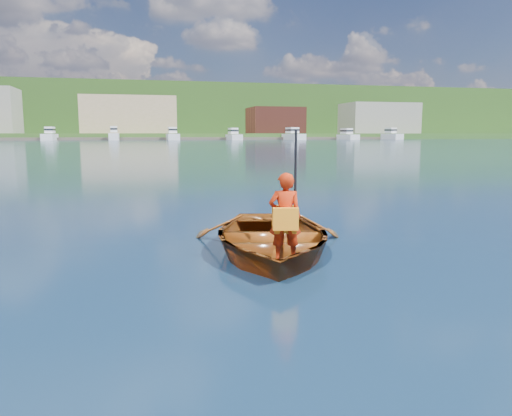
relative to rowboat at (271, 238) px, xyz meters
The scene contains 8 objects.
ground 0.96m from the rowboat, ahead, with size 600.00×600.00×0.00m.
rowboat is the anchor object (origin of this frame).
child_paddler 1.03m from the rowboat, 92.76° to the right, with size 0.49×0.40×1.78m.
shoreline 236.85m from the rowboat, 89.77° to the left, with size 400.00×140.00×22.00m.
dock 148.03m from the rowboat, 90.41° to the left, with size 160.04×9.95×0.80m.
waterfront_buildings 165.33m from the rowboat, 92.36° to the left, with size 202.00×16.00×14.00m.
marina_yachts 143.69m from the rowboat, 86.00° to the left, with size 141.89×13.55×4.28m.
hillside_trees 245.31m from the rowboat, 91.96° to the left, with size 295.92×82.50×25.57m.
Camera 1 is at (-2.90, -7.31, 1.82)m, focal length 35.00 mm.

